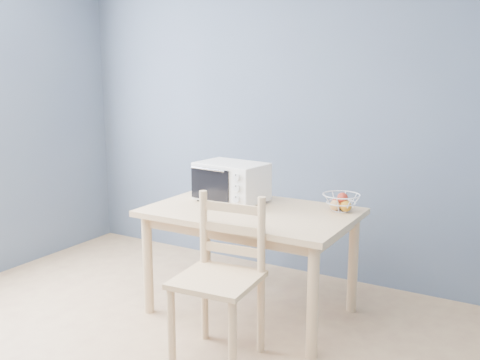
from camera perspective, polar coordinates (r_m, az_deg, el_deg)
The scene contains 5 objects.
room at distance 2.66m, azimuth -17.03°, elevation 2.75°, with size 4.01×4.51×2.61m.
dining_table at distance 3.71m, azimuth 1.17°, elevation -4.69°, with size 1.40×0.90×0.75m.
toaster_oven at distance 3.88m, azimuth -1.17°, elevation -0.11°, with size 0.52×0.39×0.29m.
fruit_basket at distance 3.69m, azimuth 10.72°, elevation -2.34°, with size 0.28×0.28×0.13m.
dining_chair at distance 3.18m, azimuth -2.07°, elevation -10.69°, with size 0.49×0.49×0.97m.
Camera 1 is at (1.93, -1.79, 1.68)m, focal length 40.00 mm.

